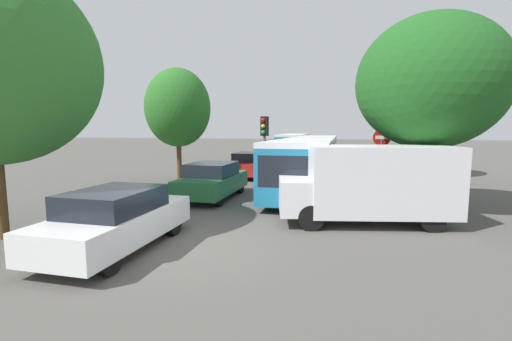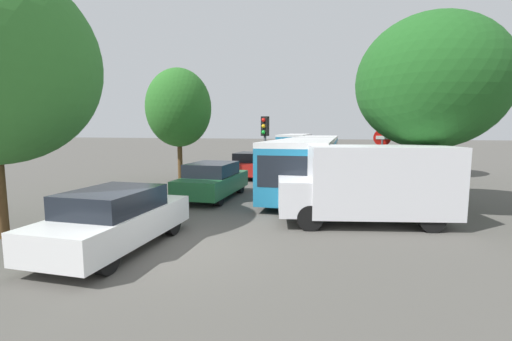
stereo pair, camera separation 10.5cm
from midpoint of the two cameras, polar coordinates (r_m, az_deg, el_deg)
ground_plane at (r=8.39m, az=-11.93°, el=-12.68°), size 200.00×200.00×0.00m
articulated_bus at (r=18.68m, az=9.47°, el=2.34°), size 2.71×15.97×2.36m
city_bus_rear at (r=35.47m, az=6.78°, el=4.43°), size 2.91×11.05×2.36m
queued_car_white at (r=8.64m, az=-22.08°, el=-7.47°), size 1.82×4.13×1.42m
queued_car_green at (r=14.05m, az=-7.00°, el=-1.61°), size 1.86×4.24×1.46m
queued_car_red at (r=20.28m, az=-0.62°, el=1.00°), size 1.86×4.23×1.46m
white_van at (r=10.67m, az=18.81°, el=-1.85°), size 5.31×3.00×2.31m
traffic_light at (r=15.98m, az=1.67°, el=5.77°), size 0.37×0.39×3.40m
no_entry_sign at (r=14.92m, az=20.41°, el=2.90°), size 0.70×0.08×2.82m
direction_sign_post at (r=17.64m, az=24.77°, el=5.48°), size 0.24×1.40×3.60m
tree_left_mid at (r=18.76m, az=-12.60°, el=10.15°), size 3.42×3.42×6.00m
tree_right_near at (r=13.11m, az=27.39°, el=12.44°), size 4.87×4.87×6.58m
tree_right_mid at (r=22.38m, az=24.04°, el=10.92°), size 4.62×4.62×6.94m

